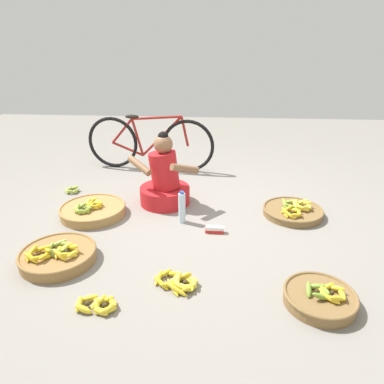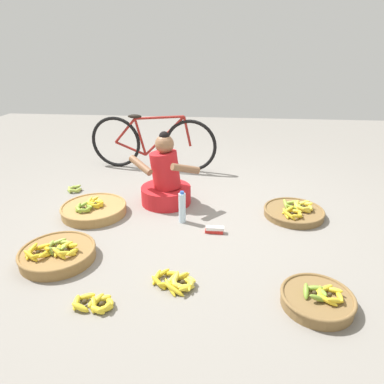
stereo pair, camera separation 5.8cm
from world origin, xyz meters
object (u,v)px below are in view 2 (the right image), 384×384
Objects in this scene: bicycle_leaning at (152,143)px; packet_carton_stack at (215,230)px; banana_basket_mid_left at (318,299)px; banana_basket_mid_right at (57,254)px; loose_bananas_back_right at (177,282)px; banana_basket_back_center at (94,209)px; water_bottle at (182,208)px; loose_bananas_front_left at (95,303)px; loose_bananas_near_vendor at (74,189)px; banana_basket_front_center at (294,212)px; vendor_woman_front at (166,181)px.

bicycle_leaning is 10.14× the size of packet_carton_stack.
bicycle_leaning is at bearing 122.35° from banana_basket_mid_left.
banana_basket_mid_right is 1.24× the size of banana_basket_mid_left.
banana_basket_mid_right is (-0.30, -2.18, -0.30)m from bicycle_leaning.
loose_bananas_back_right is at bearing -107.13° from packet_carton_stack.
banana_basket_mid_right is at bearing 167.58° from loose_bananas_back_right.
water_bottle is at bearing -4.69° from banana_basket_back_center.
banana_basket_back_center is at bearing 110.79° from loose_bananas_front_left.
loose_bananas_back_right is (0.97, -1.00, -0.03)m from banana_basket_back_center.
loose_bananas_front_left is at bearing -63.05° from loose_bananas_near_vendor.
packet_carton_stack is at bearing 72.87° from loose_bananas_back_right.
banana_basket_mid_right reaches higher than loose_bananas_back_right.
banana_basket_mid_right reaches higher than banana_basket_back_center.
banana_basket_mid_left is 2.64× the size of loose_bananas_near_vendor.
water_bottle is at bearing -167.90° from banana_basket_front_center.
packet_carton_stack is (1.63, -0.78, 0.00)m from loose_bananas_near_vendor.
loose_bananas_front_left is (-1.41, -0.16, -0.02)m from banana_basket_mid_left.
loose_bananas_near_vendor is at bearing 116.95° from loose_bananas_front_left.
vendor_woman_front is 0.47m from water_bottle.
banana_basket_front_center is at bearing 28.19° from packet_carton_stack.
loose_bananas_back_right is 2.02× the size of packet_carton_stack.
water_bottle reaches higher than banana_basket_back_center.
loose_bananas_back_right is at bearing -74.53° from bicycle_leaning.
loose_bananas_front_left is (-0.18, -1.60, -0.21)m from vendor_woman_front.
banana_basket_mid_left is 1.11m from packet_carton_stack.
banana_basket_back_center is (-0.67, -0.33, -0.19)m from vendor_woman_front.
banana_basket_mid_right is 3.28× the size of loose_bananas_near_vendor.
banana_basket_mid_right reaches higher than loose_bananas_near_vendor.
bicycle_leaning is at bearing 111.69° from water_bottle.
vendor_woman_front is 2.66× the size of loose_bananas_front_left.
banana_basket_mid_right is at bearing 134.93° from loose_bananas_front_left.
banana_basket_front_center is (1.30, -0.18, -0.20)m from vendor_woman_front.
packet_carton_stack is (-0.76, -0.41, -0.02)m from banana_basket_front_center.
loose_bananas_near_vendor is 2.02m from loose_bananas_front_left.
loose_bananas_near_vendor is 1.81m from packet_carton_stack.
loose_bananas_near_vendor reaches higher than packet_carton_stack.
loose_bananas_front_left is (-0.49, -0.27, -0.00)m from loose_bananas_back_right.
bicycle_leaning is 2.68× the size of banana_basket_back_center.
vendor_woman_front is 2.26× the size of loose_bananas_back_right.
packet_carton_stack is (0.31, -0.18, -0.12)m from water_bottle.
banana_basket_front_center reaches higher than loose_bananas_back_right.
vendor_woman_front reaches higher than banana_basket_mid_left.
loose_bananas_near_vendor is (-0.44, 1.32, -0.03)m from banana_basket_mid_right.
vendor_woman_front is 1.63m from loose_bananas_front_left.
banana_basket_back_center is (-1.89, 1.11, 0.00)m from banana_basket_mid_left.
packet_carton_stack is at bearing -11.78° from banana_basket_back_center.
loose_bananas_front_left reaches higher than packet_carton_stack.
loose_bananas_near_vendor is 0.57× the size of water_bottle.
banana_basket_mid_left is 0.81× the size of banana_basket_front_center.
water_bottle is at bearing 39.08° from banana_basket_mid_right.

